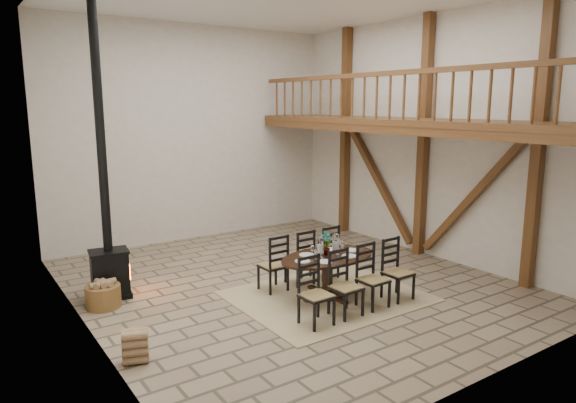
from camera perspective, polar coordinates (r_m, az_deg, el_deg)
ground at (r=9.42m, az=0.25°, el=-9.05°), size 8.00×8.00×0.00m
room_shell at (r=9.58m, az=6.22°, el=9.65°), size 7.02×8.02×5.01m
rug at (r=8.80m, az=4.38°, el=-10.46°), size 3.00×2.50×0.02m
dining_table at (r=8.62m, az=4.77°, el=-8.35°), size 2.17×2.00×1.13m
wood_stove at (r=8.94m, az=-19.46°, el=-3.17°), size 0.69×0.57×5.00m
log_basket at (r=8.81m, az=-19.85°, el=-9.78°), size 0.55×0.55×0.45m
log_stack at (r=6.92m, az=-16.61°, el=-15.18°), size 0.37×0.31×0.43m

